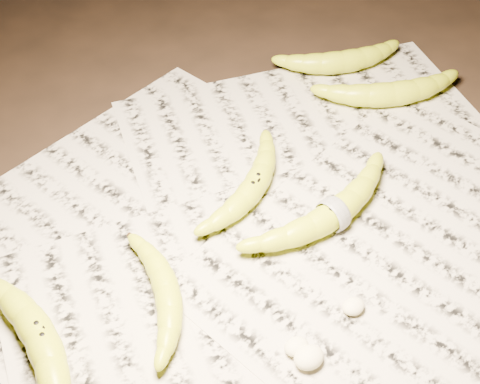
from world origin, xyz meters
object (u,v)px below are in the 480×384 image
banana_center (254,184)px  banana_taped (333,213)px  banana_left_b (167,291)px  banana_left_a (40,337)px  banana_upper_a (392,92)px  banana_upper_b (342,60)px

banana_center → banana_taped: 0.12m
banana_left_b → banana_center: size_ratio=0.88×
banana_left_a → banana_upper_a: bearing=-78.9°
banana_taped → banana_upper_b: 0.35m
banana_center → banana_left_b: bearing=174.9°
banana_center → banana_upper_a: size_ratio=0.91×
banana_taped → banana_upper_b: bearing=41.8°
banana_left_b → banana_upper_b: (0.46, 0.28, 0.00)m
banana_upper_b → banana_taped: bearing=-110.3°
banana_taped → banana_upper_a: banana_upper_a is taller
banana_taped → banana_upper_a: bearing=25.1°
banana_center → banana_taped: size_ratio=0.82×
banana_left_a → banana_left_b: 0.15m
banana_upper_b → banana_left_a: bearing=-138.8°
banana_left_b → banana_center: 0.21m
banana_center → banana_taped: (0.06, -0.10, 0.00)m
banana_upper_a → banana_center: bearing=-147.2°
banana_taped → banana_center: bearing=112.1°
banana_left_b → banana_upper_a: (0.48, 0.16, 0.00)m
banana_left_a → banana_taped: bearing=-94.2°
banana_left_a → banana_upper_b: size_ratio=1.19×
banana_upper_a → banana_upper_b: (-0.02, 0.11, -0.00)m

